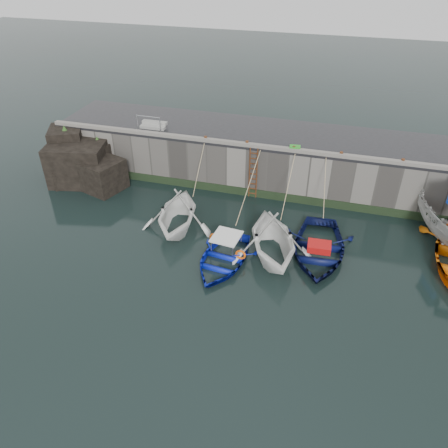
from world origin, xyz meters
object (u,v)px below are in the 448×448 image
(bollard_c, at_px, (294,149))
(bollard_d, at_px, (341,154))
(boat_near_blue, at_px, (223,262))
(bollard_b, at_px, (247,143))
(bollard_e, at_px, (403,161))
(boat_near_blacktrim, at_px, (271,255))
(fish_crate, at_px, (295,148))
(ladder, at_px, (253,173))
(boat_near_white, at_px, (178,227))
(boat_near_navy, at_px, (317,253))
(bollard_a, at_px, (206,138))

(bollard_c, distance_m, bollard_d, 2.60)
(boat_near_blue, relative_size, bollard_b, 15.94)
(bollard_c, xyz_separation_m, bollard_e, (5.80, 0.00, 0.00))
(boat_near_blacktrim, relative_size, fish_crate, 8.42)
(boat_near_blue, relative_size, bollard_e, 15.94)
(fish_crate, height_order, bollard_b, bollard_b)
(ladder, relative_size, boat_near_white, 0.68)
(bollard_d, bearing_deg, boat_near_navy, -94.67)
(boat_near_blacktrim, distance_m, fish_crate, 6.63)
(boat_near_blue, height_order, bollard_e, bollard_e)
(boat_near_navy, xyz_separation_m, bollard_a, (-7.40, 4.85, 3.30))
(bollard_d, relative_size, bollard_e, 1.00)
(fish_crate, relative_size, bollard_c, 2.14)
(boat_near_blacktrim, height_order, bollard_d, bollard_d)
(bollard_b, height_order, bollard_d, same)
(boat_near_blue, distance_m, fish_crate, 7.98)
(bollard_a, relative_size, bollard_c, 1.00)
(ladder, bearing_deg, bollard_d, 4.00)
(ladder, distance_m, bollard_e, 8.19)
(boat_near_white, xyz_separation_m, boat_near_navy, (7.57, -0.22, 0.00))
(ladder, bearing_deg, boat_near_blacktrim, -67.55)
(bollard_c, bearing_deg, boat_near_blacktrim, -89.96)
(boat_near_white, xyz_separation_m, fish_crate, (5.42, 4.71, 3.29))
(boat_near_navy, bearing_deg, bollard_b, 132.10)
(boat_near_blacktrim, xyz_separation_m, bollard_b, (-2.70, 5.67, 3.30))
(boat_near_blue, relative_size, boat_near_navy, 0.83)
(ladder, distance_m, boat_near_white, 5.57)
(ladder, relative_size, fish_crate, 5.34)
(boat_near_white, height_order, boat_near_blue, boat_near_white)
(boat_near_blue, height_order, bollard_a, bollard_a)
(boat_near_blue, relative_size, boat_near_blacktrim, 0.88)
(bollard_c, bearing_deg, boat_near_navy, -65.55)
(ladder, relative_size, bollard_b, 11.43)
(bollard_c, bearing_deg, bollard_b, 180.00)
(bollard_d, bearing_deg, fish_crate, 178.14)
(boat_near_blacktrim, relative_size, bollard_a, 18.03)
(bollard_a, distance_m, bollard_b, 2.50)
(bollard_a, height_order, bollard_c, same)
(boat_near_blacktrim, bearing_deg, bollard_b, 94.55)
(bollard_c, height_order, bollard_e, same)
(bollard_b, relative_size, bollard_d, 1.00)
(boat_near_white, relative_size, boat_near_blue, 1.06)
(boat_near_white, height_order, bollard_b, bollard_b)
(ladder, bearing_deg, boat_near_navy, -45.69)
(boat_near_white, xyz_separation_m, boat_near_blacktrim, (5.37, -1.04, 0.00))
(bollard_d, bearing_deg, bollard_c, 180.00)
(boat_near_navy, bearing_deg, bollard_e, 50.19)
(bollard_d, bearing_deg, boat_near_blue, -125.06)
(bollard_d, bearing_deg, bollard_a, 180.00)
(boat_near_navy, relative_size, bollard_b, 19.25)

